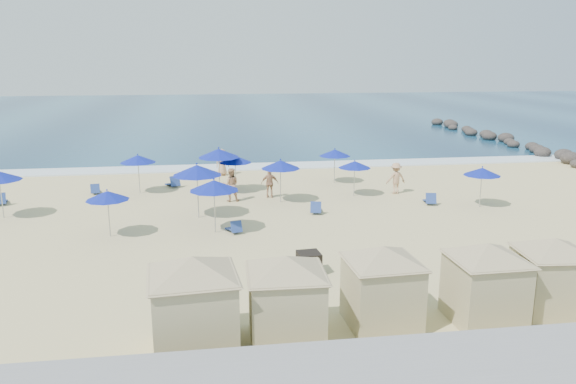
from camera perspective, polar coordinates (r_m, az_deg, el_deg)
The scene contains 30 objects.
ground at distance 25.19m, azimuth -1.87°, elevation -4.22°, with size 160.00×160.00×0.00m, color #D5C387.
ocean at distance 79.25m, azimuth -6.41°, elevation 7.97°, with size 160.00×80.00×0.06m, color #0E3050.
surf_line at distance 40.16m, azimuth -4.37°, elevation 2.56°, with size 160.00×2.50×0.08m, color white.
rock_jetty at distance 56.03m, azimuth 20.28°, elevation 5.24°, with size 2.56×26.66×0.96m.
trash_bin at distance 20.58m, azimuth 2.13°, elevation -7.21°, with size 0.80×0.80×0.80m, color black.
cabana_0 at distance 15.17m, azimuth -9.60°, elevation -9.98°, with size 4.68×4.68×2.94m.
cabana_1 at distance 15.54m, azimuth -0.18°, elevation -9.69°, with size 4.34×4.34×2.73m.
cabana_2 at distance 16.64m, azimuth 9.56°, elevation -8.37°, with size 4.27×4.27×2.68m.
cabana_3 at distance 17.63m, azimuth 19.49°, elevation -7.71°, with size 4.27×4.27×2.68m.
cabana_4 at distance 19.03m, azimuth 25.29°, elevation -6.77°, with size 4.17×4.17×2.63m.
umbrella_1 at distance 33.23m, azimuth -15.01°, elevation 3.27°, with size 2.04×2.04×2.32m.
umbrella_2 at distance 25.48m, azimuth -17.88°, elevation -0.34°, with size 1.88×1.88×2.14m.
umbrella_3 at distance 32.27m, azimuth -7.05°, elevation 3.94°, with size 2.38×2.38×2.70m.
umbrella_4 at distance 27.41m, azimuth -9.24°, elevation 2.20°, with size 2.40×2.40×2.73m.
umbrella_5 at distance 24.96m, azimuth -7.53°, elevation 0.67°, with size 2.20×2.20×2.50m.
umbrella_6 at distance 32.80m, azimuth -5.39°, elevation 3.33°, with size 1.92×1.92×2.18m.
umbrella_7 at distance 30.03m, azimuth -0.76°, elevation 2.81°, with size 2.11×2.11×2.40m.
umbrella_8 at distance 34.84m, azimuth 4.77°, elevation 3.99°, with size 1.94×1.94×2.21m.
umbrella_9 at distance 31.69m, azimuth 6.79°, elevation 2.79°, with size 1.84×1.84×2.09m.
umbrella_10 at distance 30.83m, azimuth 19.12°, elevation 1.97°, with size 1.91×1.91×2.18m.
beach_chair_0 at distance 33.65m, azimuth -27.15°, elevation -0.74°, with size 0.86×1.38×0.70m.
beach_chair_1 at distance 34.21m, azimuth -18.99°, elevation 0.21°, with size 0.70×1.21×0.63m.
beach_chair_2 at distance 34.74m, azimuth -11.58°, elevation 0.93°, with size 1.04×1.43×0.72m.
beach_chair_3 at distance 25.35m, azimuth -5.47°, elevation -3.65°, with size 0.77×1.21×0.61m.
beach_chair_4 at distance 28.37m, azimuth 2.85°, elevation -1.69°, with size 0.78×1.30×0.67m.
beach_chair_5 at distance 31.01m, azimuth 14.22°, elevation -0.76°, with size 0.80×1.31×0.67m.
beachgoer_0 at distance 30.66m, azimuth -5.82°, elevation 0.74°, with size 0.89×0.70×1.84m, color tan.
beachgoer_1 at distance 31.32m, azimuth -1.86°, elevation 0.91°, with size 0.96×0.40×1.65m, color tan.
beachgoer_2 at distance 32.81m, azimuth 10.89°, elevation 1.38°, with size 1.16×0.67×1.80m, color tan.
beachgoer_3 at distance 37.47m, azimuth -6.71°, elevation 3.03°, with size 0.87×0.56×1.77m, color tan.
Camera 1 is at (-2.65, -23.83, 7.71)m, focal length 35.00 mm.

